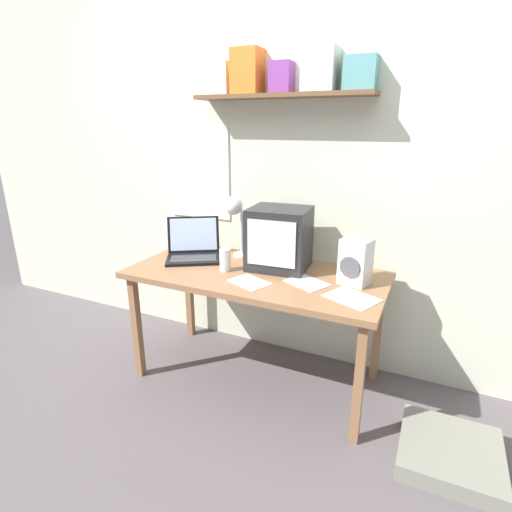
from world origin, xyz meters
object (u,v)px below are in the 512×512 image
Objects in this scene: laptop at (194,248)px; crt_monitor at (279,238)px; corner_desk at (256,282)px; floor_cushion at (450,453)px; desk_lamp at (235,212)px; printed_handout at (352,298)px; loose_paper_near_laptop at (249,282)px; space_heater at (355,262)px; juice_glass at (225,261)px; loose_paper_near_monitor at (307,283)px.

crt_monitor is at bearing -26.56° from laptop.
floor_cushion is (1.13, -0.22, -0.61)m from corner_desk.
desk_lamp is (-0.23, 0.18, 0.37)m from corner_desk.
laptop is 1.51× the size of printed_handout.
floor_cushion is at bearing 0.14° from desk_lamp.
floor_cushion is (1.09, -0.06, -0.67)m from loose_paper_near_laptop.
space_heater is at bearing 99.40° from printed_handout.
printed_handout is at bearing -66.63° from space_heater.
laptop reaches higher than floor_cushion.
crt_monitor reaches higher than floor_cushion.
printed_handout is (1.08, -0.22, -0.06)m from laptop.
printed_handout is (0.50, -0.27, -0.18)m from crt_monitor.
printed_handout is at bearing -4.27° from desk_lamp.
juice_glass is 0.45× the size of printed_handout.
desk_lamp is 1.59× the size of loose_paper_near_laptop.
juice_glass is at bearing -178.24° from loose_paper_near_monitor.
crt_monitor reaches higher than loose_paper_near_monitor.
loose_paper_near_monitor is (0.32, -0.04, 0.07)m from corner_desk.
crt_monitor is 1.46× the size of space_heater.
laptop is at bearing -166.96° from space_heater.
floor_cushion is (0.80, -0.19, -0.67)m from loose_paper_near_monitor.
printed_handout is 0.65× the size of floor_cushion.
corner_desk is at bearing -41.20° from laptop.
loose_paper_near_monitor is (0.23, -0.17, -0.18)m from crt_monitor.
loose_paper_near_monitor is at bearing -39.84° from laptop.
crt_monitor is 0.80× the size of floor_cushion.
loose_paper_near_laptop is at bearing -142.24° from space_heater.
desk_lamp is at bearing 127.87° from loose_paper_near_laptop.
corner_desk is 0.18m from loose_paper_near_laptop.
printed_handout reaches higher than corner_desk.
loose_paper_near_laptop is (-0.05, -0.29, -0.18)m from crt_monitor.
crt_monitor is 1.44× the size of loose_paper_near_laptop.
loose_paper_near_laptop is at bearing -35.47° from desk_lamp.
juice_glass is (-0.27, -0.18, -0.12)m from crt_monitor.
space_heater is (0.79, -0.11, -0.18)m from desk_lamp.
juice_glass is at bearing -149.66° from crt_monitor.
loose_paper_near_laptop is at bearing -177.14° from printed_handout.
space_heater is at bearing -12.25° from crt_monitor.
desk_lamp is at bearing -174.12° from space_heater.
laptop reaches higher than loose_paper_near_laptop.
loose_paper_near_laptop and loose_paper_near_monitor have the same top height.
desk_lamp reaches higher than loose_paper_near_laptop.
desk_lamp reaches higher than space_heater.
corner_desk is 5.97× the size of space_heater.
desk_lamp is 0.53m from loose_paper_near_laptop.
juice_glass is at bearing -55.10° from laptop.
printed_handout is at bearing 2.86° from loose_paper_near_laptop.
laptop is at bearing -179.64° from crt_monitor.
loose_paper_near_monitor is (0.29, 0.13, 0.00)m from loose_paper_near_laptop.
desk_lamp is 0.81m from space_heater.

